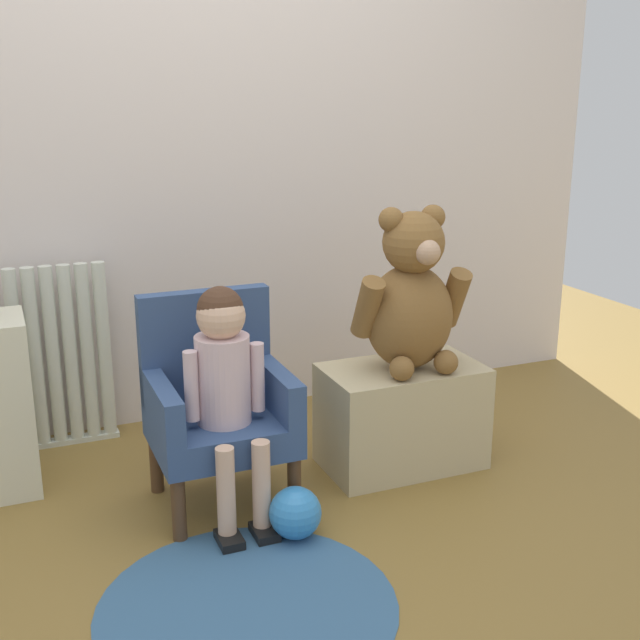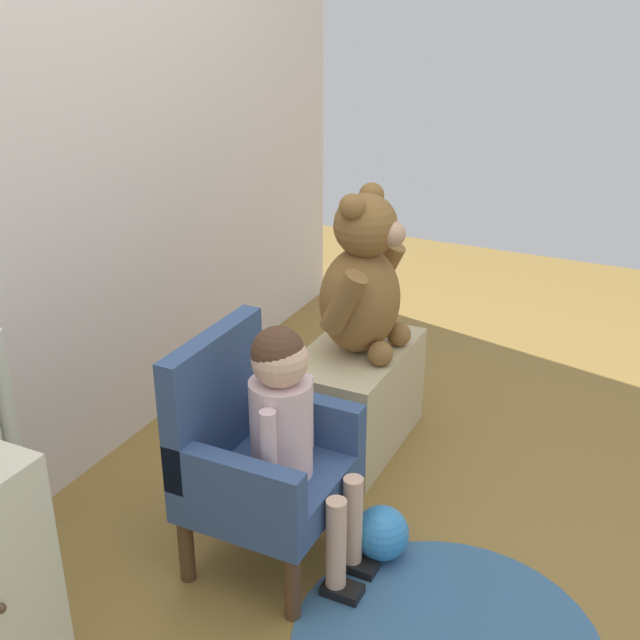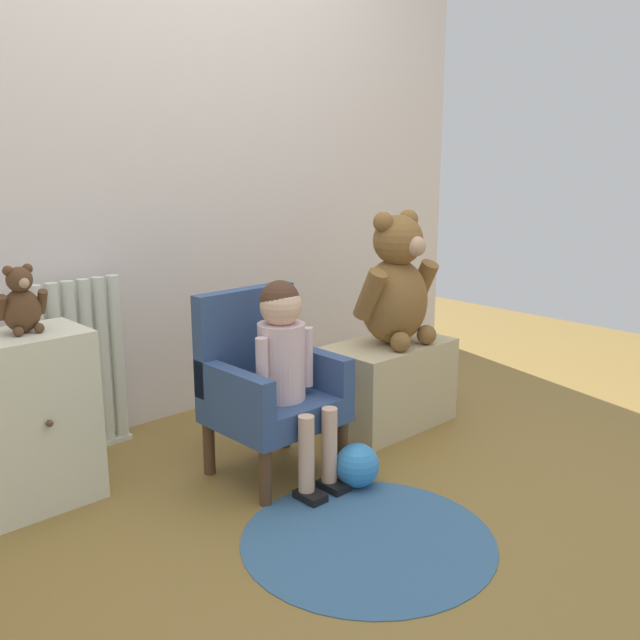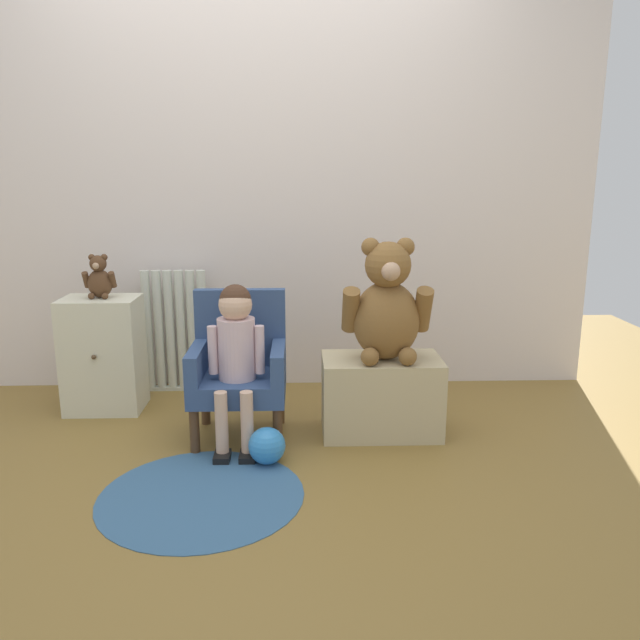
% 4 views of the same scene
% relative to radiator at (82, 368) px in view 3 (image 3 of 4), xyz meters
% --- Properties ---
extents(ground_plane, '(6.00, 6.00, 0.00)m').
position_rel_radiator_xyz_m(ground_plane, '(0.48, -1.11, -0.35)').
color(ground_plane, olive).
extents(back_wall, '(3.80, 0.05, 2.40)m').
position_rel_radiator_xyz_m(back_wall, '(0.48, 0.12, 0.85)').
color(back_wall, silver).
rests_on(back_wall, ground_plane).
extents(radiator, '(0.37, 0.05, 0.70)m').
position_rel_radiator_xyz_m(radiator, '(0.00, 0.00, 0.00)').
color(radiator, silver).
rests_on(radiator, ground_plane).
extents(small_dresser, '(0.38, 0.30, 0.60)m').
position_rel_radiator_xyz_m(small_dresser, '(-0.32, -0.29, -0.05)').
color(small_dresser, beige).
rests_on(small_dresser, ground_plane).
extents(child_armchair, '(0.43, 0.40, 0.68)m').
position_rel_radiator_xyz_m(child_armchair, '(0.42, -0.64, -0.01)').
color(child_armchair, '#314975').
rests_on(child_armchair, ground_plane).
extents(child_figure, '(0.25, 0.35, 0.74)m').
position_rel_radiator_xyz_m(child_figure, '(0.42, -0.75, 0.14)').
color(child_figure, beige).
rests_on(child_figure, ground_plane).
extents(low_bench, '(0.56, 0.32, 0.37)m').
position_rel_radiator_xyz_m(low_bench, '(1.09, -0.65, -0.16)').
color(low_bench, tan).
rests_on(low_bench, ground_plane).
extents(large_teddy_bear, '(0.41, 0.29, 0.57)m').
position_rel_radiator_xyz_m(large_teddy_bear, '(1.10, -0.66, 0.27)').
color(large_teddy_bear, brown).
rests_on(large_teddy_bear, low_bench).
extents(small_teddy_bear, '(0.16, 0.11, 0.22)m').
position_rel_radiator_xyz_m(small_teddy_bear, '(-0.31, -0.29, 0.35)').
color(small_teddy_bear, '#4F331E').
rests_on(small_teddy_bear, small_dresser).
extents(floor_rug, '(0.79, 0.79, 0.01)m').
position_rel_radiator_xyz_m(floor_rug, '(0.32, -1.24, -0.34)').
color(floor_rug, '#355C81').
rests_on(floor_rug, ground_plane).
extents(toy_ball, '(0.16, 0.16, 0.16)m').
position_rel_radiator_xyz_m(toy_ball, '(0.56, -0.97, -0.27)').
color(toy_ball, '#3284CA').
rests_on(toy_ball, ground_plane).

